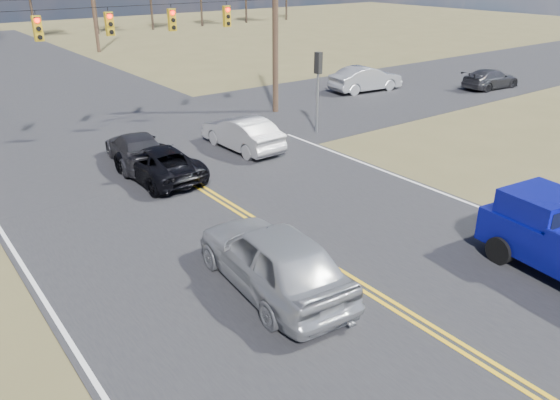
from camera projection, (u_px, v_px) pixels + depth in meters
ground at (424, 326)px, 12.70m from camera, size 160.00×160.00×0.00m
road_main at (208, 193)px, 20.03m from camera, size 14.00×120.00×0.02m
road_cross at (123, 140)px, 25.89m from camera, size 120.00×12.00×0.02m
signal_gantry at (123, 29)px, 23.98m from camera, size 19.60×4.83×10.00m
utility_poles at (118, 28)px, 23.06m from camera, size 19.60×58.32×10.00m
treeline at (49, 3)px, 30.17m from camera, size 87.00×117.80×7.40m
silver_suv at (273, 258)px, 13.81m from camera, size 2.59×5.45×1.80m
black_suv at (157, 162)px, 21.12m from camera, size 2.24×4.77×1.32m
white_car_queue at (242, 133)px, 24.40m from camera, size 1.69×4.54×1.48m
dgrey_car_queue at (137, 149)px, 22.56m from camera, size 2.67×4.95×1.36m
cross_car_east_near at (366, 79)px, 35.44m from camera, size 2.25×5.04×1.61m
cross_car_east_far at (491, 79)px, 36.28m from camera, size 2.06×4.49×1.27m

